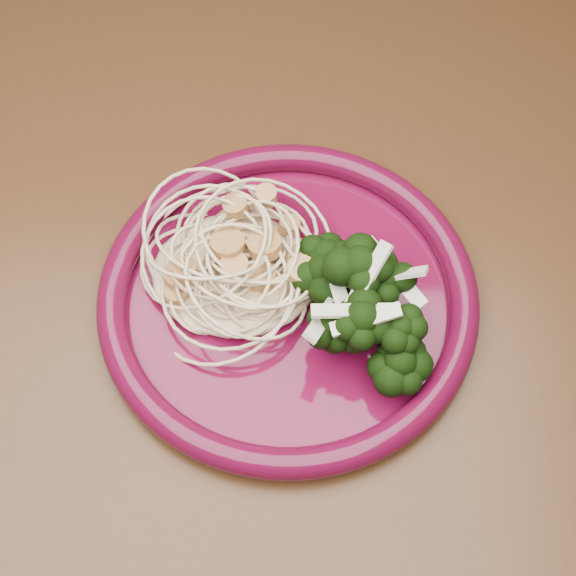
{
  "coord_description": "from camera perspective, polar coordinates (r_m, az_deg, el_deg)",
  "views": [
    {
      "loc": [
        0.04,
        -0.26,
        1.25
      ],
      "look_at": [
        0.02,
        0.03,
        0.77
      ],
      "focal_mm": 50.0,
      "sensor_mm": 36.0,
      "label": 1
    }
  ],
  "objects": [
    {
      "name": "dining_table",
      "position": [
        0.65,
        -2.31,
        -7.62
      ],
      "size": [
        1.2,
        0.8,
        0.75
      ],
      "color": "#472814",
      "rests_on": "ground"
    },
    {
      "name": "dinner_plate",
      "position": [
        0.57,
        0.0,
        -0.52
      ],
      "size": [
        0.35,
        0.35,
        0.02
      ],
      "rotation": [
        0.0,
        0.0,
        -0.37
      ],
      "color": "#550825",
      "rests_on": "dining_table"
    },
    {
      "name": "spaghetti_pile",
      "position": [
        0.57,
        -3.83,
        1.51
      ],
      "size": [
        0.15,
        0.14,
        0.03
      ],
      "primitive_type": "ellipsoid",
      "rotation": [
        0.0,
        0.0,
        -0.37
      ],
      "color": "beige",
      "rests_on": "dinner_plate"
    },
    {
      "name": "scallop_cluster",
      "position": [
        0.54,
        -4.03,
        3.36
      ],
      "size": [
        0.15,
        0.15,
        0.04
      ],
      "primitive_type": null,
      "rotation": [
        0.0,
        0.0,
        -0.37
      ],
      "color": "tan",
      "rests_on": "spaghetti_pile"
    },
    {
      "name": "broccoli_pile",
      "position": [
        0.54,
        4.93,
        -1.38
      ],
      "size": [
        0.13,
        0.17,
        0.05
      ],
      "primitive_type": "ellipsoid",
      "rotation": [
        0.0,
        0.0,
        -0.37
      ],
      "color": "black",
      "rests_on": "dinner_plate"
    },
    {
      "name": "onion_garnish",
      "position": [
        0.52,
        5.19,
        0.31
      ],
      "size": [
        0.09,
        0.11,
        0.05
      ],
      "primitive_type": null,
      "rotation": [
        0.0,
        0.0,
        -0.37
      ],
      "color": "beige",
      "rests_on": "broccoli_pile"
    }
  ]
}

